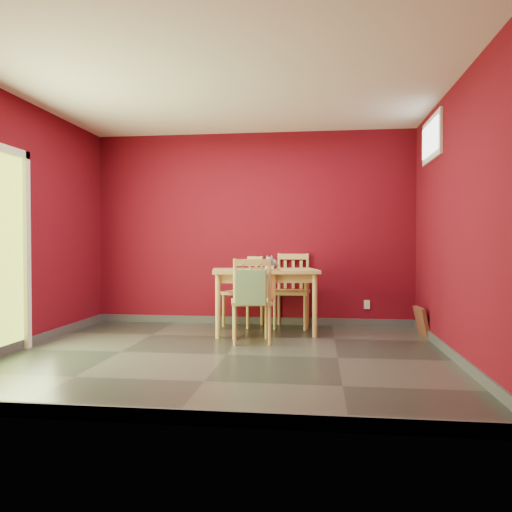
# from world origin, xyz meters

# --- Properties ---
(ground) EXTENTS (4.50, 4.50, 0.00)m
(ground) POSITION_xyz_m (0.00, 0.00, 0.00)
(ground) COLOR #2D342D
(ground) RESTS_ON ground
(room_shell) EXTENTS (4.50, 4.50, 4.50)m
(room_shell) POSITION_xyz_m (0.00, 0.00, 0.05)
(room_shell) COLOR #5C0915
(room_shell) RESTS_ON ground
(window) EXTENTS (0.05, 0.90, 0.50)m
(window) POSITION_xyz_m (2.23, 1.00, 2.35)
(window) COLOR white
(window) RESTS_ON room_shell
(outlet_plate) EXTENTS (0.08, 0.02, 0.12)m
(outlet_plate) POSITION_xyz_m (1.60, 1.99, 0.30)
(outlet_plate) COLOR silver
(outlet_plate) RESTS_ON room_shell
(dining_table) EXTENTS (1.42, 0.99, 0.81)m
(dining_table) POSITION_xyz_m (0.26, 1.27, 0.71)
(dining_table) COLOR tan
(dining_table) RESTS_ON ground
(table_runner) EXTENTS (0.47, 0.77, 0.36)m
(table_runner) POSITION_xyz_m (0.26, 1.16, 0.76)
(table_runner) COLOR brown
(table_runner) RESTS_ON dining_table
(chair_far_left) EXTENTS (0.59, 0.59, 0.96)m
(chair_far_left) POSITION_xyz_m (-0.09, 1.87, 0.49)
(chair_far_left) COLOR tan
(chair_far_left) RESTS_ON ground
(chair_far_right) EXTENTS (0.50, 0.50, 1.00)m
(chair_far_right) POSITION_xyz_m (0.58, 1.81, 0.51)
(chair_far_right) COLOR tan
(chair_far_right) RESTS_ON ground
(chair_near) EXTENTS (0.53, 0.53, 0.97)m
(chair_near) POSITION_xyz_m (0.17, 0.64, 0.50)
(chair_near) COLOR tan
(chair_near) RESTS_ON ground
(tote_bag) EXTENTS (0.32, 0.19, 0.45)m
(tote_bag) POSITION_xyz_m (0.20, 0.42, 0.66)
(tote_bag) COLOR #678E5C
(tote_bag) RESTS_ON chair_near
(cat) EXTENTS (0.26, 0.40, 0.19)m
(cat) POSITION_xyz_m (0.33, 1.30, 0.91)
(cat) COLOR slate
(cat) RESTS_ON table_runner
(picture_frame) EXTENTS (0.16, 0.37, 0.36)m
(picture_frame) POSITION_xyz_m (2.19, 1.29, 0.18)
(picture_frame) COLOR brown
(picture_frame) RESTS_ON ground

